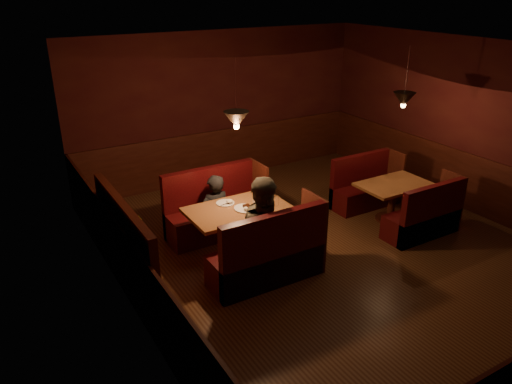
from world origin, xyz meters
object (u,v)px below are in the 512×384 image
second_bench_far (364,189)px  second_bench_near (425,219)px  diner_a (214,197)px  second_table (393,193)px  main_bench_far (215,213)px  diner_b (266,214)px  main_bench_near (270,259)px  main_table (239,219)px

second_bench_far → second_bench_near: bearing=-90.0°
diner_a → second_table: bearing=158.6°
main_bench_far → second_bench_near: size_ratio=1.22×
main_bench_far → second_table: size_ratio=1.35×
second_bench_near → diner_a: bearing=150.7°
second_table → second_bench_near: (0.03, -0.70, -0.19)m
main_bench_far → diner_b: 1.47m
main_bench_near → second_bench_near: size_ratio=1.22×
second_table → diner_b: (-2.65, -0.30, 0.38)m
second_bench_near → diner_a: (-2.86, 1.61, 0.41)m
second_bench_near → diner_b: size_ratio=0.74×
main_bench_far → diner_b: (0.10, -1.37, 0.53)m
main_table → diner_a: size_ratio=1.02×
diner_a → second_bench_far: bearing=172.2°
main_table → second_table: (2.77, -0.26, -0.10)m
main_bench_far → second_table: main_bench_far is taller
main_bench_far → diner_b: diner_b is taller
main_bench_near → main_bench_far: bearing=90.0°
diner_a → diner_b: diner_b is taller
second_table → second_bench_far: 0.73m
main_bench_far → second_bench_near: bearing=-32.5°
second_bench_far → second_bench_near: (0.00, -1.40, 0.00)m
main_table → main_bench_far: bearing=89.0°
main_bench_far → second_table: bearing=-21.3°
second_bench_far → diner_b: size_ratio=0.74×
second_bench_near → diner_a: size_ratio=0.92×
second_bench_near → diner_b: (-2.68, 0.40, 0.57)m
second_bench_far → diner_b: diner_b is taller
main_bench_far → diner_a: size_ratio=1.12×
second_table → diner_a: diner_a is taller
diner_a → main_table: bearing=92.3°
second_bench_near → diner_a: diner_a is taller
second_table → second_bench_near: bearing=-87.8°
main_table → second_bench_near: main_table is taller
main_bench_near → diner_b: size_ratio=0.91×
second_bench_near → main_bench_far: bearing=147.5°
second_bench_far → diner_b: 2.92m
main_bench_far → second_bench_near: main_bench_far is taller
second_bench_far → main_bench_far: bearing=172.3°
main_bench_near → second_table: size_ratio=1.35×
main_table → diner_b: 0.64m
diner_b → second_table: bearing=-2.8°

